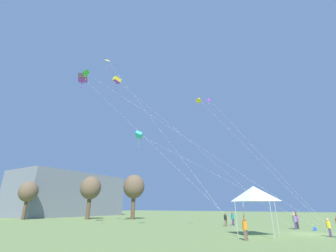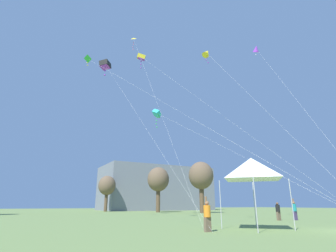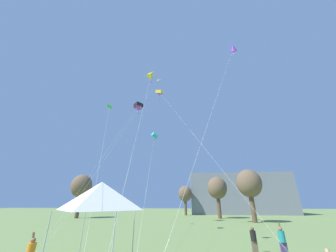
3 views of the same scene
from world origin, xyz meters
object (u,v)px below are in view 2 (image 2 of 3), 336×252
Objects in this scene: kite_green_delta_2 at (89,60)px; kite_purple_diamond_3 at (256,49)px; person_teal_shirt at (294,210)px; kite_cyan_box_4 at (157,114)px; kite_black_box_1 at (105,65)px; person_orange_shirt at (207,214)px; kite_yellow_box_0 at (141,57)px; festival_tent at (252,169)px; kite_yellow_delta_5 at (134,40)px; kite_yellow_diamond_6 at (207,53)px; person_black_shirt at (278,211)px.

kite_green_delta_2 is 20.93m from kite_purple_diamond_3.
person_teal_shirt is 0.10× the size of kite_purple_diamond_3.
kite_black_box_1 is at bearing 122.46° from kite_cyan_box_4.
kite_yellow_box_0 reaches higher than person_orange_shirt.
festival_tent is at bearing -77.89° from kite_black_box_1.
kite_green_delta_2 is 12.21m from kite_yellow_delta_5.
kite_yellow_delta_5 reaches higher than kite_yellow_diamond_6.
kite_yellow_diamond_6 reaches higher than person_teal_shirt.
kite_black_box_1 is 18.60m from kite_yellow_diamond_6.
kite_yellow_box_0 is 4.54m from kite_yellow_delta_5.
kite_cyan_box_4 reaches higher than person_orange_shirt.
kite_yellow_box_0 is at bearing -70.89° from kite_yellow_delta_5.
person_teal_shirt is at bearing 173.28° from person_black_shirt.
kite_black_box_1 is at bearing 150.56° from kite_yellow_box_0.
kite_yellow_delta_5 is (4.02, -0.73, 5.26)m from kite_black_box_1.
festival_tent is 0.27× the size of kite_yellow_diamond_6.
kite_yellow_diamond_6 is (-9.78, 0.21, 14.96)m from person_teal_shirt.
kite_cyan_box_4 is 1.29× the size of kite_yellow_diamond_6.
festival_tent is at bearing -144.11° from kite_purple_diamond_3.
kite_black_box_1 reaches higher than person_black_shirt.
person_orange_shirt is 29.37m from kite_yellow_box_0.
festival_tent is at bearing -64.04° from kite_green_delta_2.
kite_black_box_1 is at bearing 102.11° from festival_tent.
festival_tent reaches higher than person_black_shirt.
kite_yellow_delta_5 is at bearing 92.09° from festival_tent.
kite_yellow_diamond_6 is (-8.00, -0.30, 15.05)m from person_black_shirt.
person_black_shirt is 31.81m from kite_yellow_delta_5.
kite_cyan_box_4 is (0.24, -5.11, -10.47)m from kite_yellow_box_0.
person_black_shirt is at bearing -43.43° from kite_cyan_box_4.
festival_tent is 0.19× the size of kite_black_box_1.
person_black_shirt is 1.85m from person_teal_shirt.
kite_yellow_box_0 is 1.41× the size of kite_yellow_diamond_6.
kite_yellow_diamond_6 is (1.25, 5.75, 12.23)m from festival_tent.
person_teal_shirt is (1.77, -0.51, 0.08)m from person_black_shirt.
kite_yellow_diamond_6 reaches higher than person_orange_shirt.
kite_yellow_box_0 is at bearing -29.44° from kite_black_box_1.
kite_purple_diamond_3 reaches higher than person_teal_shirt.
kite_black_box_1 is 1.43× the size of kite_yellow_diamond_6.
kite_black_box_1 reaches higher than kite_yellow_diamond_6.
person_teal_shirt is 0.09× the size of kite_green_delta_2.
person_black_shirt is 27.37m from kite_yellow_box_0.
kite_yellow_diamond_6 reaches higher than kite_cyan_box_4.
kite_yellow_diamond_6 is (2.05, -15.98, -10.74)m from kite_yellow_delta_5.
festival_tent reaches higher than person_orange_shirt.
kite_black_box_1 is at bearing -103.57° from person_teal_shirt.
person_orange_shirt is 16.68m from kite_yellow_diamond_6.
kite_green_delta_2 reaches higher than festival_tent.
person_teal_shirt is 0.09× the size of kite_black_box_1.
kite_yellow_box_0 is 9.60m from kite_green_delta_2.
person_black_shirt is 26.82m from kite_green_delta_2.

